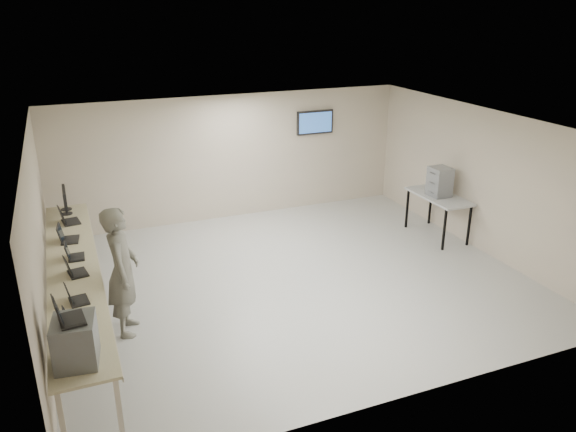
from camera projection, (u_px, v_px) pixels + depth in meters
name	position (u px, v px, depth m)	size (l,w,h in m)	color
room	(293.00, 204.00, 9.63)	(8.01, 7.01, 2.81)	beige
workbench	(75.00, 272.00, 8.52)	(0.76, 6.00, 0.90)	tan
equipment_box	(75.00, 341.00, 6.17)	(0.45, 0.51, 0.53)	slate
laptop_on_box	(66.00, 316.00, 6.03)	(0.33, 0.39, 0.28)	black
laptop_0	(75.00, 325.00, 6.83)	(0.32, 0.38, 0.29)	black
laptop_1	(75.00, 298.00, 7.49)	(0.31, 0.35, 0.25)	black
laptop_2	(74.00, 270.00, 8.25)	(0.34, 0.39, 0.27)	black
laptop_3	(72.00, 254.00, 8.77)	(0.28, 0.34, 0.26)	black
laptop_4	(66.00, 237.00, 9.40)	(0.35, 0.41, 0.30)	black
laptop_5	(67.00, 219.00, 10.18)	(0.38, 0.43, 0.31)	black
monitor_near	(65.00, 200.00, 10.54)	(0.20, 0.46, 0.45)	black
monitor_far	(65.00, 196.00, 10.77)	(0.21, 0.46, 0.46)	black
soldier	(123.00, 272.00, 8.16)	(0.72, 0.47, 1.98)	#57594F
side_table	(439.00, 199.00, 11.66)	(0.71, 1.51, 0.91)	#A8A9A9
storage_bins	(440.00, 182.00, 11.52)	(0.38, 0.42, 0.60)	gray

